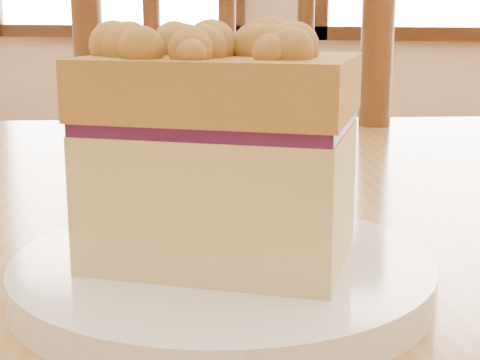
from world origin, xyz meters
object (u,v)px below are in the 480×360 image
at_px(cafe_chair_main, 250,259).
at_px(plate, 223,274).
at_px(cafe_table_main, 142,319).
at_px(cake_slice, 223,143).

xyz_separation_m(cafe_chair_main, plate, (0.19, -0.71, 0.25)).
bearing_deg(cafe_chair_main, cafe_table_main, 92.14).
distance_m(cafe_chair_main, cake_slice, 0.80).
height_order(cafe_table_main, cafe_chair_main, cafe_chair_main).
bearing_deg(plate, cafe_chair_main, 105.05).
bearing_deg(cake_slice, cafe_table_main, 125.50).
height_order(plate, cake_slice, cake_slice).
xyz_separation_m(cafe_chair_main, cake_slice, (0.19, -0.71, 0.32)).
distance_m(cafe_chair_main, plate, 0.78).
bearing_deg(cake_slice, plate, 139.31).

